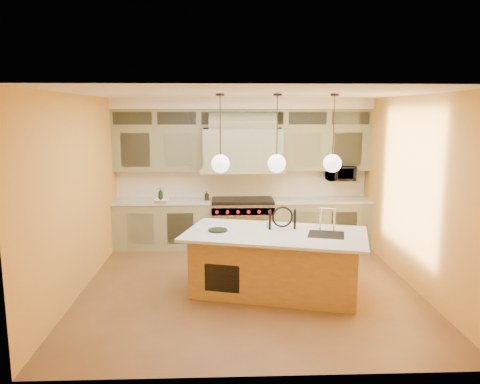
{
  "coord_description": "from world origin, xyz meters",
  "views": [
    {
      "loc": [
        -0.4,
        -6.84,
        2.65
      ],
      "look_at": [
        -0.11,
        0.7,
        1.35
      ],
      "focal_mm": 35.0,
      "sensor_mm": 36.0,
      "label": 1
    }
  ],
  "objects_px": {
    "range": "(242,223)",
    "counter_stool": "(284,245)",
    "microwave": "(341,173)",
    "kitchen_island": "(276,261)"
  },
  "relations": [
    {
      "from": "range",
      "to": "counter_stool",
      "type": "bearing_deg",
      "value": -78.15
    },
    {
      "from": "kitchen_island",
      "to": "microwave",
      "type": "bearing_deg",
      "value": 73.09
    },
    {
      "from": "counter_stool",
      "to": "microwave",
      "type": "height_order",
      "value": "microwave"
    },
    {
      "from": "range",
      "to": "counter_stool",
      "type": "relative_size",
      "value": 0.95
    },
    {
      "from": "range",
      "to": "kitchen_island",
      "type": "height_order",
      "value": "kitchen_island"
    },
    {
      "from": "range",
      "to": "kitchen_island",
      "type": "bearing_deg",
      "value": -80.86
    },
    {
      "from": "range",
      "to": "microwave",
      "type": "xyz_separation_m",
      "value": [
        1.95,
        0.11,
        0.96
      ]
    },
    {
      "from": "counter_stool",
      "to": "microwave",
      "type": "xyz_separation_m",
      "value": [
        1.44,
        2.52,
        0.72
      ]
    },
    {
      "from": "microwave",
      "to": "range",
      "type": "bearing_deg",
      "value": -176.88
    },
    {
      "from": "kitchen_island",
      "to": "counter_stool",
      "type": "bearing_deg",
      "value": 9.3
    }
  ]
}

